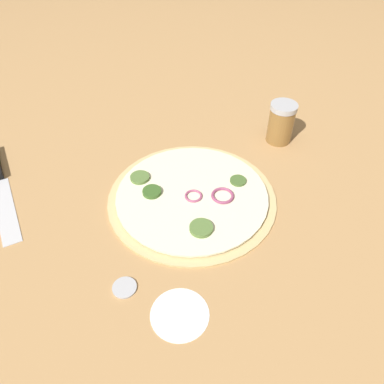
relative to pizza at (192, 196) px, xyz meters
name	(u,v)px	position (x,y,z in m)	size (l,w,h in m)	color
ground_plane	(192,198)	(0.00, 0.00, -0.01)	(3.00, 3.00, 0.00)	tan
pizza	(192,196)	(0.00, 0.00, 0.00)	(0.33, 0.33, 0.02)	#D6B77A
spice_jar	(281,123)	(-0.11, 0.26, 0.04)	(0.06, 0.06, 0.10)	olive
loose_cap	(124,287)	(0.15, -0.18, 0.00)	(0.04, 0.04, 0.01)	#B2B2B7
flour_patch	(180,314)	(0.23, -0.11, -0.01)	(0.09, 0.09, 0.00)	white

